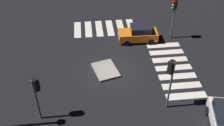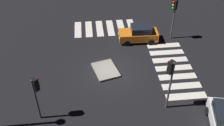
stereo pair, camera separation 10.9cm
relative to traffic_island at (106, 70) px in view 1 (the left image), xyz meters
name	(u,v)px [view 1 (the left image)]	position (x,y,z in m)	size (l,w,h in m)	color
ground_plane	(112,72)	(-0.23, -0.53, -0.09)	(80.00, 80.00, 0.00)	black
traffic_island	(106,70)	(0.00, 0.00, 0.00)	(2.88, 2.43, 0.18)	gray
car_orange	(139,34)	(4.31, -3.65, 0.73)	(1.93, 3.90, 1.67)	orange
traffic_light_east	(174,10)	(4.38, -6.86, 3.12)	(0.54, 0.53, 4.24)	#47474C
traffic_light_west	(36,89)	(-4.57, 4.90, 2.64)	(0.54, 0.53, 3.60)	#47474C
traffic_light_south	(171,73)	(-4.50, -4.01, 3.09)	(0.53, 0.54, 4.20)	#47474C
crosswalk_near	(173,68)	(-0.23, -5.94, -0.08)	(7.60, 3.20, 0.02)	silver
crosswalk_side	(105,28)	(7.06, -0.53, -0.08)	(3.20, 6.45, 0.02)	silver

